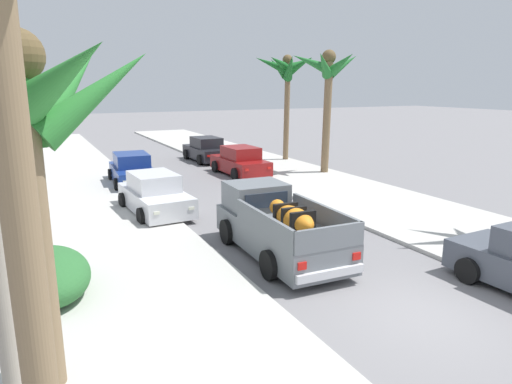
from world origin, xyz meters
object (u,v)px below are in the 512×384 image
object	(u,v)px
palm_tree_left_mid	(328,76)
car_right_near	(155,195)
pickup_truck	(277,226)
car_left_mid	(132,170)
palm_tree_right_fore	(287,72)
palm_tree_right_mid	(32,110)
car_left_far	(240,162)
palm_tree_right_back	(8,88)
car_left_near	(206,150)
hedge_bush	(48,276)

from	to	relation	value
palm_tree_left_mid	car_right_near	bearing A→B (deg)	-159.91
pickup_truck	car_left_mid	distance (m)	11.51
car_right_near	car_left_mid	xyz separation A→B (m)	(0.31, 5.60, 0.00)
palm_tree_left_mid	car_left_mid	bearing A→B (deg)	169.74
palm_tree_right_fore	palm_tree_right_mid	bearing A→B (deg)	-129.16
car_left_mid	car_left_far	distance (m)	5.78
car_right_near	pickup_truck	bearing A→B (deg)	-70.52
car_left_mid	palm_tree_right_fore	xyz separation A→B (m)	(10.26, 2.93, 4.84)
pickup_truck	palm_tree_right_fore	bearing A→B (deg)	59.19
car_left_mid	palm_tree_left_mid	size ratio (longest dim) A/B	0.66
pickup_truck	palm_tree_right_back	xyz separation A→B (m)	(-6.76, 15.87, 3.79)
palm_tree_left_mid	palm_tree_right_mid	distance (m)	19.40
palm_tree_right_mid	palm_tree_right_back	xyz separation A→B (m)	(-0.77, 19.40, 0.23)
car_right_near	palm_tree_right_fore	size ratio (longest dim) A/B	0.65
car_left_near	car_left_far	distance (m)	5.25
pickup_truck	hedge_bush	xyz separation A→B (m)	(-5.99, -0.26, -0.26)
pickup_truck	hedge_bush	size ratio (longest dim) A/B	1.88
pickup_truck	palm_tree_right_back	distance (m)	17.66
pickup_truck	palm_tree_left_mid	world-z (taller)	palm_tree_left_mid
car_right_near	palm_tree_left_mid	size ratio (longest dim) A/B	0.66
car_left_far	palm_tree_left_mid	distance (m)	6.47
car_left_far	palm_tree_right_back	xyz separation A→B (m)	(-10.81, 4.42, 3.89)
palm_tree_left_mid	palm_tree_right_mid	size ratio (longest dim) A/B	1.19
palm_tree_right_fore	palm_tree_right_back	xyz separation A→B (m)	(-15.29, 1.56, -0.95)
car_left_far	hedge_bush	distance (m)	15.43
hedge_bush	car_left_far	bearing A→B (deg)	49.40
pickup_truck	palm_tree_right_fore	xyz separation A→B (m)	(8.53, 14.30, 4.74)
car_left_mid	palm_tree_right_mid	xyz separation A→B (m)	(-4.26, -14.91, 3.66)
palm_tree_right_mid	car_right_near	bearing A→B (deg)	67.00
palm_tree_right_fore	car_left_near	bearing A→B (deg)	151.93
palm_tree_right_fore	palm_tree_right_mid	distance (m)	23.03
palm_tree_left_mid	hedge_bush	size ratio (longest dim) A/B	2.34
palm_tree_left_mid	palm_tree_right_back	world-z (taller)	palm_tree_left_mid
pickup_truck	car_left_mid	world-z (taller)	pickup_truck
car_left_near	palm_tree_right_fore	size ratio (longest dim) A/B	0.64
car_left_mid	hedge_bush	size ratio (longest dim) A/B	1.55
hedge_bush	palm_tree_right_fore	bearing A→B (deg)	45.09
car_left_mid	car_left_near	bearing A→B (deg)	42.71
car_right_near	hedge_bush	size ratio (longest dim) A/B	1.55
hedge_bush	palm_tree_right_mid	bearing A→B (deg)	-90.08
palm_tree_right_fore	pickup_truck	bearing A→B (deg)	-120.81
car_left_mid	palm_tree_right_back	bearing A→B (deg)	138.22
pickup_truck	car_left_near	size ratio (longest dim) A/B	1.23
palm_tree_right_back	hedge_bush	size ratio (longest dim) A/B	1.99
car_right_near	car_left_mid	bearing A→B (deg)	86.83
car_left_far	hedge_bush	size ratio (longest dim) A/B	1.53
palm_tree_right_fore	palm_tree_right_back	size ratio (longest dim) A/B	1.19
car_right_near	palm_tree_right_fore	world-z (taller)	palm_tree_right_fore
palm_tree_left_mid	hedge_bush	xyz separation A→B (m)	(-14.29, -9.82, -4.66)
car_left_far	palm_tree_left_mid	world-z (taller)	palm_tree_left_mid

